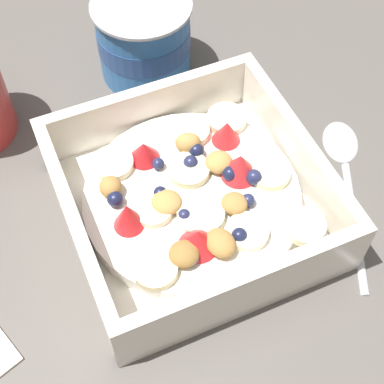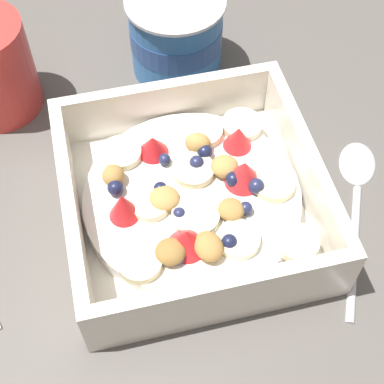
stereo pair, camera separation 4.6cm
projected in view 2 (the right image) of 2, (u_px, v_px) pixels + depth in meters
name	position (u px, v px, depth m)	size (l,w,h in m)	color
ground_plane	(171.00, 200.00, 0.49)	(2.40, 2.40, 0.00)	#56514C
fruit_bowl	(193.00, 199.00, 0.47)	(0.20, 0.20, 0.06)	white
spoon	(358.00, 188.00, 0.49)	(0.09, 0.16, 0.01)	silver
yogurt_cup	(176.00, 35.00, 0.55)	(0.09, 0.09, 0.08)	#3370B7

